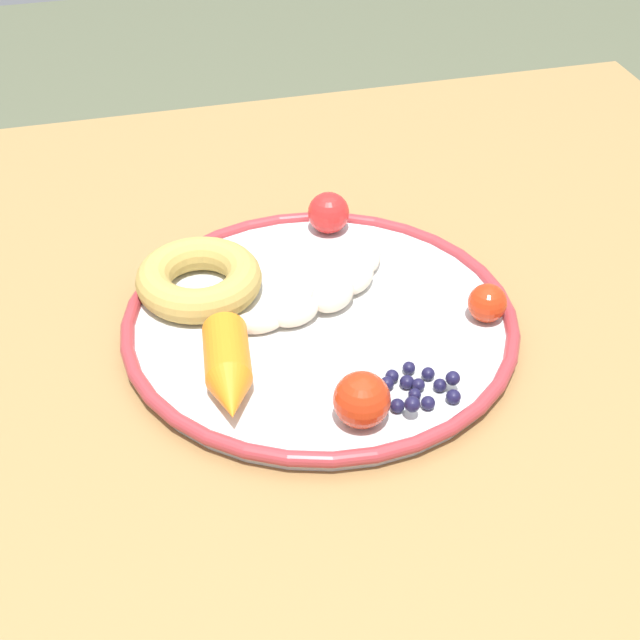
# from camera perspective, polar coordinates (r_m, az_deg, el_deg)

# --- Properties ---
(dining_table) EXTENTS (1.07, 0.86, 0.75)m
(dining_table) POSITION_cam_1_polar(r_m,az_deg,el_deg) (0.88, -1.70, -4.74)
(dining_table) COLOR olive
(dining_table) RESTS_ON ground_plane
(plate) EXTENTS (0.33, 0.33, 0.02)m
(plate) POSITION_cam_1_polar(r_m,az_deg,el_deg) (0.80, -0.00, -0.16)
(plate) COLOR silver
(plate) RESTS_ON dining_table
(banana) EXTENTS (0.15, 0.10, 0.03)m
(banana) POSITION_cam_1_polar(r_m,az_deg,el_deg) (0.81, 0.39, 1.65)
(banana) COLOR beige
(banana) RESTS_ON plate
(carrot_orange) EXTENTS (0.05, 0.10, 0.04)m
(carrot_orange) POSITION_cam_1_polar(r_m,az_deg,el_deg) (0.72, -5.48, -3.05)
(carrot_orange) COLOR orange
(carrot_orange) RESTS_ON plate
(donut) EXTENTS (0.15, 0.15, 0.03)m
(donut) POSITION_cam_1_polar(r_m,az_deg,el_deg) (0.83, -7.22, 2.44)
(donut) COLOR #B39247
(donut) RESTS_ON plate
(blueberry_pile) EXTENTS (0.06, 0.06, 0.02)m
(blueberry_pile) POSITION_cam_1_polar(r_m,az_deg,el_deg) (0.73, 5.90, -4.05)
(blueberry_pile) COLOR #191638
(blueberry_pile) RESTS_ON plate
(tomato_near) EXTENTS (0.04, 0.04, 0.04)m
(tomato_near) POSITION_cam_1_polar(r_m,az_deg,el_deg) (0.69, 2.50, -4.77)
(tomato_near) COLOR red
(tomato_near) RESTS_ON plate
(tomato_mid) EXTENTS (0.03, 0.03, 0.03)m
(tomato_mid) POSITION_cam_1_polar(r_m,az_deg,el_deg) (0.80, 9.93, 1.00)
(tomato_mid) COLOR red
(tomato_mid) RESTS_ON plate
(tomato_far) EXTENTS (0.04, 0.04, 0.04)m
(tomato_far) POSITION_cam_1_polar(r_m,az_deg,el_deg) (0.90, 0.51, 6.40)
(tomato_far) COLOR red
(tomato_far) RESTS_ON plate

